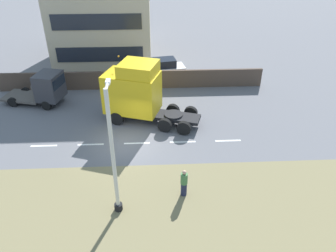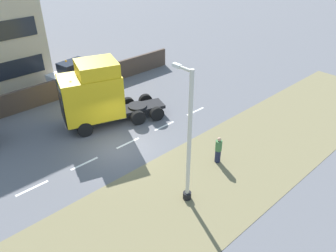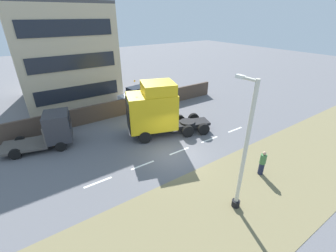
% 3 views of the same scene
% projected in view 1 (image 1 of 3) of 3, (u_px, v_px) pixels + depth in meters
% --- Properties ---
extents(ground_plane, '(120.00, 120.00, 0.00)m').
position_uv_depth(ground_plane, '(127.00, 143.00, 22.75)').
color(ground_plane, slate).
rests_on(ground_plane, ground).
extents(grass_verge, '(7.00, 44.00, 0.01)m').
position_uv_depth(grass_verge, '(120.00, 207.00, 17.65)').
color(grass_verge, olive).
rests_on(grass_verge, ground).
extents(lane_markings, '(0.16, 14.60, 0.00)m').
position_uv_depth(lane_markings, '(137.00, 143.00, 22.77)').
color(lane_markings, white).
rests_on(lane_markings, ground).
extents(boundary_wall, '(0.25, 24.00, 1.70)m').
position_uv_depth(boundary_wall, '(132.00, 80.00, 29.94)').
color(boundary_wall, '#4C3D33').
rests_on(boundary_wall, ground).
extents(building_block, '(10.06, 9.92, 11.84)m').
position_uv_depth(building_block, '(103.00, 8.00, 34.62)').
color(building_block, '#C1B293').
rests_on(building_block, ground).
extents(lorry_cab, '(4.59, 7.43, 4.79)m').
position_uv_depth(lorry_cab, '(136.00, 92.00, 24.37)').
color(lorry_cab, black).
rests_on(lorry_cab, ground).
extents(flatbed_truck, '(3.33, 5.49, 2.77)m').
position_uv_depth(flatbed_truck, '(45.00, 88.00, 27.00)').
color(flatbed_truck, '#333338').
rests_on(flatbed_truck, ground).
extents(parked_car, '(2.48, 4.62, 2.13)m').
position_uv_depth(parked_car, '(162.00, 70.00, 31.44)').
color(parked_car, silver).
rests_on(parked_car, ground).
extents(lamp_post, '(1.34, 0.43, 7.12)m').
position_uv_depth(lamp_post, '(114.00, 162.00, 15.86)').
color(lamp_post, black).
rests_on(lamp_post, ground).
extents(pedestrian, '(0.39, 0.39, 1.72)m').
position_uv_depth(pedestrian, '(184.00, 183.00, 18.02)').
color(pedestrian, '#1E233D').
rests_on(pedestrian, ground).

